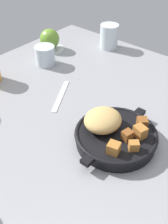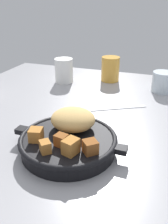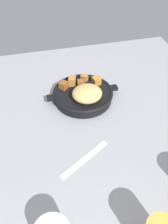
{
  "view_description": "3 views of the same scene",
  "coord_description": "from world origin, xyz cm",
  "px_view_note": "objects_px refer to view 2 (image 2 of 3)",
  "views": [
    {
      "loc": [
        -44.83,
        -39.11,
        50.77
      ],
      "look_at": [
        -3.11,
        -3.79,
        6.66
      ],
      "focal_mm": 43.55,
      "sensor_mm": 36.0,
      "label": 1
    },
    {
      "loc": [
        16.89,
        -53.4,
        30.82
      ],
      "look_at": [
        -0.53,
        -4.12,
        5.51
      ],
      "focal_mm": 38.58,
      "sensor_mm": 36.0,
      "label": 2
    },
    {
      "loc": [
        13.74,
        48.18,
        54.26
      ],
      "look_at": [
        1.36,
        -1.41,
        4.59
      ],
      "focal_mm": 36.57,
      "sensor_mm": 36.0,
      "label": 3
    }
  ],
  "objects_px": {
    "butter_knife": "(118,108)",
    "white_creamer_pitcher": "(64,71)",
    "water_glass_short": "(163,82)",
    "juice_glass_amber": "(110,69)",
    "cast_iron_skillet": "(69,138)"
  },
  "relations": [
    {
      "from": "butter_knife",
      "to": "white_creamer_pitcher",
      "type": "bearing_deg",
      "value": 116.09
    },
    {
      "from": "water_glass_short",
      "to": "white_creamer_pitcher",
      "type": "xyz_separation_m",
      "value": [
        -0.37,
        -0.02,
        0.01
      ]
    },
    {
      "from": "juice_glass_amber",
      "to": "water_glass_short",
      "type": "relative_size",
      "value": 1.27
    },
    {
      "from": "white_creamer_pitcher",
      "to": "water_glass_short",
      "type": "bearing_deg",
      "value": 2.86
    },
    {
      "from": "water_glass_short",
      "to": "white_creamer_pitcher",
      "type": "height_order",
      "value": "white_creamer_pitcher"
    },
    {
      "from": "cast_iron_skillet",
      "to": "butter_knife",
      "type": "relative_size",
      "value": 1.49
    },
    {
      "from": "butter_knife",
      "to": "juice_glass_amber",
      "type": "xyz_separation_m",
      "value": [
        -0.09,
        0.25,
        0.05
      ]
    },
    {
      "from": "juice_glass_amber",
      "to": "water_glass_short",
      "type": "distance_m",
      "value": 0.21
    },
    {
      "from": "water_glass_short",
      "to": "cast_iron_skillet",
      "type": "bearing_deg",
      "value": -111.54
    },
    {
      "from": "cast_iron_skillet",
      "to": "water_glass_short",
      "type": "xyz_separation_m",
      "value": [
        0.17,
        0.44,
        0.01
      ]
    },
    {
      "from": "juice_glass_amber",
      "to": "cast_iron_skillet",
      "type": "bearing_deg",
      "value": -86.47
    },
    {
      "from": "butter_knife",
      "to": "juice_glass_amber",
      "type": "relative_size",
      "value": 1.81
    },
    {
      "from": "butter_knife",
      "to": "white_creamer_pitcher",
      "type": "height_order",
      "value": "white_creamer_pitcher"
    },
    {
      "from": "white_creamer_pitcher",
      "to": "butter_knife",
      "type": "bearing_deg",
      "value": -34.06
    },
    {
      "from": "butter_knife",
      "to": "white_creamer_pitcher",
      "type": "distance_m",
      "value": 0.31
    }
  ]
}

